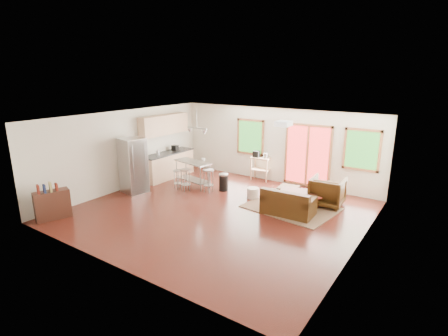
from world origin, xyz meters
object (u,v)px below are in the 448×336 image
Objects in this scene: coffee_table at (299,193)px; refrigerator at (133,165)px; ottoman at (288,193)px; rug at (291,208)px; island at (193,169)px; loveseat at (288,205)px; kitchen_cart at (260,160)px; armchair at (327,190)px.

coffee_table is 0.68× the size of refrigerator.
coffee_table is 2.08× the size of ottoman.
rug is 1.66× the size of island.
refrigerator is (-4.80, -1.54, 0.87)m from rug.
refrigerator is at bearing -162.19° from rug.
coffee_table is at bearing 31.22° from refrigerator.
island is (-3.23, -0.67, 0.40)m from ottoman.
island is (-3.62, 0.00, 0.58)m from rug.
ottoman is (-0.51, 1.17, -0.10)m from loveseat.
coffee_table is (0.07, 0.35, 0.36)m from rug.
rug is 1.35× the size of refrigerator.
coffee_table is (-0.04, 0.85, 0.08)m from loveseat.
loveseat is 0.85m from coffee_table.
coffee_table is at bearing 78.21° from rug.
ottoman is (-0.47, 0.32, -0.18)m from coffee_table.
kitchen_cart is (1.56, 1.90, 0.13)m from island.
loveseat is at bearing -47.88° from kitchen_cart.
ottoman is 0.54× the size of kitchen_cart.
kitchen_cart reaches higher than armchair.
coffee_table is 0.83m from armchair.
kitchen_cart is at bearing 50.65° from island.
rug is 5.12m from refrigerator.
loveseat reaches higher than ottoman.
loveseat is 0.79× the size of refrigerator.
armchair is at bearing 32.68° from refrigerator.
refrigerator is at bearing -153.32° from ottoman.
ottoman is at bearing 120.72° from rug.
kitchen_cart is (2.74, 3.45, -0.16)m from refrigerator.
refrigerator is (-4.87, -1.89, 0.52)m from coffee_table.
refrigerator reaches higher than ottoman.
kitchen_cart reaches higher than coffee_table.
refrigerator is (-5.57, -2.32, 0.42)m from armchair.
coffee_table is 3.72m from island.
loveseat is 1.28m from ottoman.
armchair is (0.77, 0.78, 0.46)m from rug.
refrigerator is at bearing -170.21° from loveseat.
kitchen_cart is (-2.14, 1.56, 0.36)m from coffee_table.
island is at bearing -129.35° from kitchen_cart.
refrigerator reaches higher than kitchen_cart.
island is at bearing -174.71° from coffee_table.
loveseat is at bearing 21.99° from refrigerator.
island is (-3.74, 0.51, 0.30)m from loveseat.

